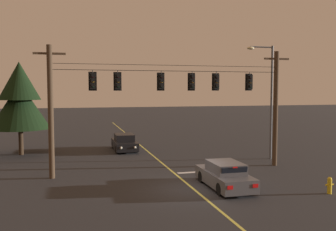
{
  "coord_description": "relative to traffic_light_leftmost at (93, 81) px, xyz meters",
  "views": [
    {
      "loc": [
        -6.01,
        -17.95,
        5.17
      ],
      "look_at": [
        0.0,
        5.22,
        3.48
      ],
      "focal_mm": 39.32,
      "sensor_mm": 36.0,
      "label": 1
    }
  ],
  "objects": [
    {
      "name": "lane_centre_stripe",
      "position": [
        4.85,
        6.02,
        -5.67
      ],
      "size": [
        0.14,
        60.0,
        0.01
      ],
      "primitive_type": "cube",
      "color": "#D1C64C",
      "rests_on": "ground"
    },
    {
      "name": "car_oncoming_lead",
      "position": [
        3.03,
        8.85,
        -5.02
      ],
      "size": [
        1.8,
        4.42,
        1.39
      ],
      "color": "black",
      "rests_on": "ground"
    },
    {
      "name": "car_waiting_near_lane",
      "position": [
        6.52,
        -4.45,
        -5.02
      ],
      "size": [
        1.8,
        4.33,
        1.39
      ],
      "color": "#4C4C51",
      "rests_on": "ground"
    },
    {
      "name": "traffic_light_leftmost",
      "position": [
        0.0,
        0.0,
        0.0
      ],
      "size": [
        0.48,
        0.41,
        1.22
      ],
      "color": "black"
    },
    {
      "name": "fire_hydrant",
      "position": [
        11.12,
        -6.79,
        -5.23
      ],
      "size": [
        0.44,
        0.22,
        0.84
      ],
      "color": "gold",
      "rests_on": "ground"
    },
    {
      "name": "stop_bar_paint",
      "position": [
        6.75,
        -0.58,
        -5.67
      ],
      "size": [
        3.4,
        0.36,
        0.01
      ],
      "primitive_type": "cube",
      "color": "silver",
      "rests_on": "ground"
    },
    {
      "name": "ground_plane",
      "position": [
        4.85,
        -4.2,
        -5.67
      ],
      "size": [
        180.0,
        180.0,
        0.0
      ],
      "primitive_type": "plane",
      "color": "#28282B"
    },
    {
      "name": "traffic_light_left_inner",
      "position": [
        1.47,
        0.0,
        0.0
      ],
      "size": [
        0.48,
        0.41,
        1.22
      ],
      "color": "black"
    },
    {
      "name": "signal_span_assembly",
      "position": [
        4.85,
        0.02,
        -1.66
      ],
      "size": [
        16.31,
        0.32,
        7.72
      ],
      "color": "#423021",
      "rests_on": "ground"
    },
    {
      "name": "traffic_light_far_right",
      "position": [
        10.15,
        0.0,
        0.0
      ],
      "size": [
        0.48,
        0.41,
        1.22
      ],
      "color": "black"
    },
    {
      "name": "traffic_light_right_inner",
      "position": [
        6.16,
        0.0,
        0.0
      ],
      "size": [
        0.48,
        0.41,
        1.22
      ],
      "color": "black"
    },
    {
      "name": "street_lamp_corner",
      "position": [
        12.78,
        2.24,
        -0.67
      ],
      "size": [
        2.11,
        0.3,
        8.37
      ],
      "color": "#4C4F54",
      "rests_on": "ground"
    },
    {
      "name": "traffic_light_centre",
      "position": [
        4.15,
        0.0,
        0.0
      ],
      "size": [
        0.48,
        0.41,
        1.22
      ],
      "color": "black"
    },
    {
      "name": "traffic_light_rightmost",
      "position": [
        7.8,
        0.0,
        0.0
      ],
      "size": [
        0.48,
        0.41,
        1.22
      ],
      "color": "black"
    },
    {
      "name": "tree_verge_near",
      "position": [
        -5.2,
        8.77,
        -1.21
      ],
      "size": [
        4.6,
        4.6,
        7.36
      ],
      "color": "#332316",
      "rests_on": "ground"
    }
  ]
}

